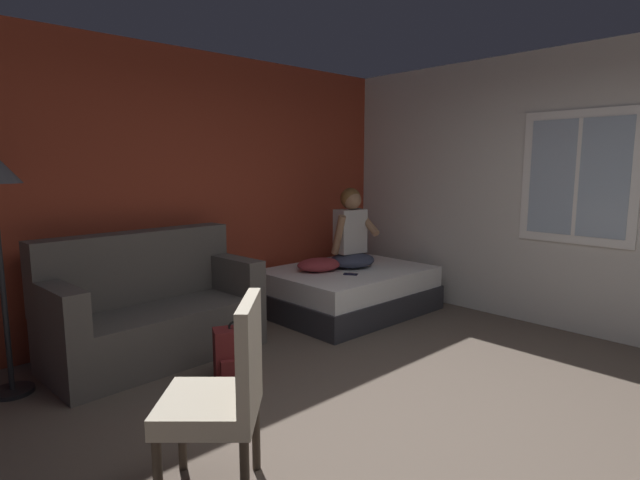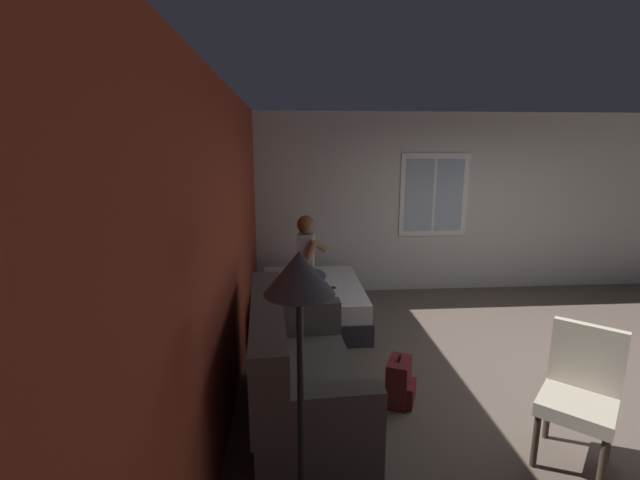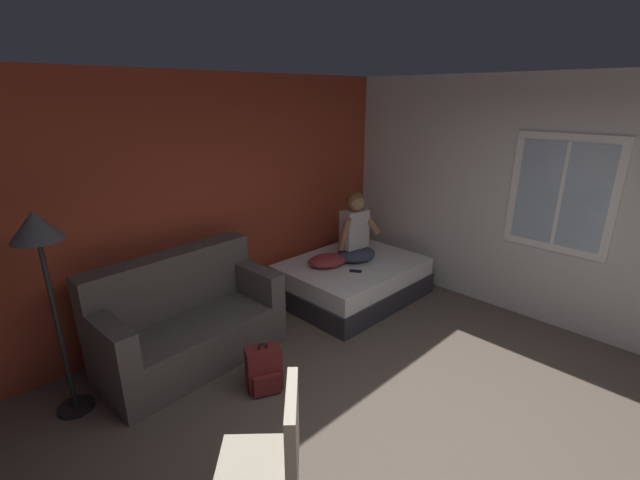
{
  "view_description": "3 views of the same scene",
  "coord_description": "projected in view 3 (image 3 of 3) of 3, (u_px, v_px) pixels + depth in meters",
  "views": [
    {
      "loc": [
        -2.23,
        -1.38,
        1.6
      ],
      "look_at": [
        0.87,
        1.96,
        0.91
      ],
      "focal_mm": 28.0,
      "sensor_mm": 36.0,
      "label": 1
    },
    {
      "loc": [
        -3.58,
        2.59,
        2.2
      ],
      "look_at": [
        0.98,
        2.25,
        1.2
      ],
      "focal_mm": 24.0,
      "sensor_mm": 36.0,
      "label": 2
    },
    {
      "loc": [
        -2.15,
        -0.95,
        2.48
      ],
      "look_at": [
        0.75,
        2.0,
        1.06
      ],
      "focal_mm": 24.0,
      "sensor_mm": 36.0,
      "label": 3
    }
  ],
  "objects": [
    {
      "name": "side_chair",
      "position": [
        270.0,
        460.0,
        2.4
      ],
      "size": [
        0.65,
        0.65,
        0.98
      ],
      "color": "#382D23",
      "rests_on": "ground"
    },
    {
      "name": "cell_phone",
      "position": [
        356.0,
        271.0,
        5.07
      ],
      "size": [
        0.13,
        0.16,
        0.01
      ],
      "primitive_type": "cube",
      "rotation": [
        0.0,
        0.0,
        0.56
      ],
      "color": "black",
      "rests_on": "bed"
    },
    {
      "name": "bed",
      "position": [
        352.0,
        280.0,
        5.44
      ],
      "size": [
        1.73,
        1.32,
        0.48
      ],
      "color": "#2D2D33",
      "rests_on": "ground"
    },
    {
      "name": "floor_lamp",
      "position": [
        40.0,
        247.0,
        3.09
      ],
      "size": [
        0.36,
        0.36,
        1.7
      ],
      "color": "black",
      "rests_on": "ground"
    },
    {
      "name": "throw_pillow",
      "position": [
        327.0,
        261.0,
        5.21
      ],
      "size": [
        0.57,
        0.49,
        0.14
      ],
      "primitive_type": "ellipsoid",
      "rotation": [
        0.0,
        0.0,
        -0.31
      ],
      "color": "#993338",
      "rests_on": "bed"
    },
    {
      "name": "backpack",
      "position": [
        264.0,
        370.0,
        3.73
      ],
      "size": [
        0.35,
        0.32,
        0.46
      ],
      "color": "maroon",
      "rests_on": "ground"
    },
    {
      "name": "person_seated",
      "position": [
        355.0,
        233.0,
        5.32
      ],
      "size": [
        0.58,
        0.51,
        0.88
      ],
      "color": "#383D51",
      "rests_on": "bed"
    },
    {
      "name": "couch",
      "position": [
        187.0,
        322.0,
        4.12
      ],
      "size": [
        1.74,
        0.92,
        1.04
      ],
      "color": "#514C47",
      "rests_on": "ground"
    },
    {
      "name": "wall_back_accent",
      "position": [
        194.0,
        205.0,
        4.56
      ],
      "size": [
        10.43,
        0.16,
        2.7
      ],
      "primitive_type": "cube",
      "color": "#993823",
      "rests_on": "ground"
    },
    {
      "name": "wall_side_with_window",
      "position": [
        604.0,
        212.0,
        4.28
      ],
      "size": [
        0.19,
        7.57,
        2.7
      ],
      "color": "silver",
      "rests_on": "ground"
    }
  ]
}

